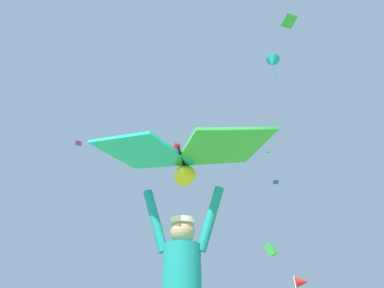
% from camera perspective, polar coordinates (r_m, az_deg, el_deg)
% --- Properties ---
extents(held_stunt_kite, '(1.94, 1.09, 0.41)m').
position_cam_1_polar(held_stunt_kite, '(3.14, -1.81, -2.08)').
color(held_stunt_kite, black).
extents(distant_kite_green_high_left, '(1.45, 1.23, 1.50)m').
position_cam_1_polar(distant_kite_green_high_left, '(35.23, 14.55, -18.57)').
color(distant_kite_green_high_left, green).
extents(distant_kite_red_far_center, '(1.40, 1.27, 1.63)m').
position_cam_1_polar(distant_kite_red_far_center, '(40.70, -3.01, -1.00)').
color(distant_kite_red_far_center, red).
extents(distant_kite_purple_low_left, '(0.74, 0.69, 0.39)m').
position_cam_1_polar(distant_kite_purple_low_left, '(30.67, -20.45, 0.13)').
color(distant_kite_purple_low_left, purple).
extents(distant_kite_teal_mid_left, '(1.55, 1.50, 2.85)m').
position_cam_1_polar(distant_kite_teal_mid_left, '(28.39, 14.88, 14.60)').
color(distant_kite_teal_mid_left, '#19B2AD').
extents(distant_kite_teal_mid_right, '(0.73, 0.72, 0.24)m').
position_cam_1_polar(distant_kite_teal_mid_right, '(37.57, 14.00, -1.48)').
color(distant_kite_teal_mid_right, '#19B2AD').
extents(distant_kite_blue_low_right, '(0.84, 0.78, 0.42)m').
position_cam_1_polar(distant_kite_blue_low_right, '(36.61, 15.40, -6.89)').
color(distant_kite_blue_low_right, blue).
extents(distant_kite_green_high_right, '(1.16, 1.12, 0.48)m').
position_cam_1_polar(distant_kite_green_high_right, '(23.13, 17.66, 21.07)').
color(distant_kite_green_high_right, green).
extents(marker_flag, '(0.30, 0.24, 1.64)m').
position_cam_1_polar(marker_flag, '(7.34, 19.85, -23.88)').
color(marker_flag, silver).
rests_on(marker_flag, ground).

